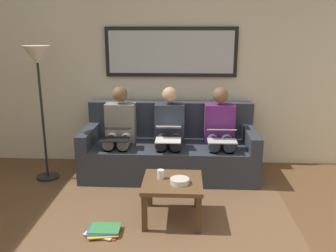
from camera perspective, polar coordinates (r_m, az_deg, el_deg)
The scene contains 15 objects.
wall_rear at distance 5.01m, azimuth 0.52°, elevation 8.80°, with size 6.00×0.12×2.60m, color beige.
area_rug at distance 3.72m, azimuth -0.68°, elevation -14.66°, with size 2.60×1.80×0.01m, color brown.
couch at distance 4.75m, azimuth 0.25°, elevation -3.79°, with size 2.20×0.90×0.90m.
framed_mirror at distance 4.89m, azimuth 0.48°, elevation 11.59°, with size 1.75×0.05×0.65m.
coffee_table at distance 3.61m, azimuth 0.71°, elevation -9.55°, with size 0.58×0.58×0.41m.
cup at distance 3.61m, azimuth -1.17°, elevation -7.59°, with size 0.07×0.07×0.09m, color silver.
bowl at distance 3.51m, azimuth 1.85°, elevation -8.65°, with size 0.18×0.18×0.05m, color beige.
person_left at distance 4.61m, azimuth 8.18°, elevation -0.66°, with size 0.38×0.58×1.14m.
laptop_silver at distance 4.37m, azimuth 8.47°, elevation -1.36°, with size 0.34×0.33×0.14m.
person_middle at distance 4.60m, azimuth 0.22°, elevation -0.56°, with size 0.38×0.58×1.14m.
laptop_white at distance 4.37m, azimuth 0.08°, elevation -1.08°, with size 0.30×0.39×0.17m.
person_right at distance 4.67m, azimuth -7.65°, elevation -0.45°, with size 0.38×0.58×1.14m.
laptop_black at distance 4.43m, azimuth -8.24°, elevation -1.12°, with size 0.34×0.32×0.14m.
magazine_stack at distance 3.55m, azimuth -10.17°, elevation -16.00°, with size 0.34×0.28×0.05m.
standing_lamp at distance 4.60m, azimuth -19.79°, elevation 8.24°, with size 0.32×0.32×1.66m.
Camera 1 is at (-0.20, 2.37, 1.85)m, focal length 38.66 mm.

